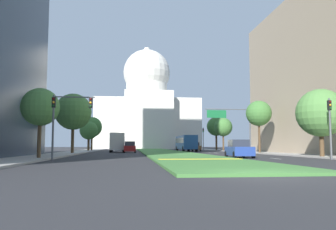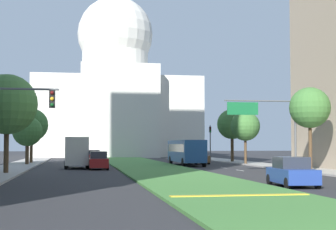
{
  "view_description": "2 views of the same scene",
  "coord_description": "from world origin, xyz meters",
  "px_view_note": "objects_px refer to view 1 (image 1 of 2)",
  "views": [
    {
      "loc": [
        -5.38,
        -12.85,
        1.25
      ],
      "look_at": [
        0.95,
        43.92,
        6.27
      ],
      "focal_mm": 36.25,
      "sensor_mm": 36.0,
      "label": 1
    },
    {
      "loc": [
        -7.28,
        -10.66,
        2.5
      ],
      "look_at": [
        1.38,
        41.24,
        5.38
      ],
      "focal_mm": 56.83,
      "sensor_mm": 36.0,
      "label": 2
    }
  ],
  "objects_px": {
    "sedan_midblock": "(130,147)",
    "box_truck_delivery": "(117,142)",
    "street_tree_right_far": "(223,127)",
    "traffic_light_far_right": "(203,136)",
    "city_bus": "(186,142)",
    "street_tree_right_distant": "(216,127)",
    "sedan_very_far": "(121,146)",
    "traffic_light_near_left": "(64,113)",
    "street_tree_right_mid": "(259,114)",
    "overhead_guide_sign": "(233,121)",
    "sedan_far_horizon": "(131,147)",
    "street_tree_left_distant": "(92,127)",
    "street_tree_left_mid": "(73,112)",
    "sedan_lead_stopped": "(239,149)",
    "traffic_light_near_right": "(330,120)",
    "street_tree_right_near": "(321,113)",
    "sedan_distant": "(195,147)",
    "street_tree_left_near": "(40,107)",
    "capitol_building": "(147,111)",
    "street_tree_left_far": "(89,131)"
  },
  "relations": [
    {
      "from": "street_tree_right_distant",
      "to": "street_tree_left_distant",
      "type": "bearing_deg",
      "value": 179.93
    },
    {
      "from": "capitol_building",
      "to": "street_tree_right_far",
      "type": "bearing_deg",
      "value": -75.59
    },
    {
      "from": "street_tree_right_mid",
      "to": "street_tree_right_far",
      "type": "bearing_deg",
      "value": 91.17
    },
    {
      "from": "street_tree_right_near",
      "to": "street_tree_left_mid",
      "type": "relative_size",
      "value": 0.8
    },
    {
      "from": "street_tree_right_distant",
      "to": "sedan_midblock",
      "type": "relative_size",
      "value": 1.7
    },
    {
      "from": "street_tree_left_distant",
      "to": "traffic_light_near_left",
      "type": "bearing_deg",
      "value": -86.48
    },
    {
      "from": "street_tree_left_mid",
      "to": "street_tree_right_distant",
      "type": "distance_m",
      "value": 35.7
    },
    {
      "from": "capitol_building",
      "to": "sedan_lead_stopped",
      "type": "xyz_separation_m",
      "value": [
        5.11,
        -80.38,
        -11.59
      ]
    },
    {
      "from": "street_tree_right_distant",
      "to": "box_truck_delivery",
      "type": "relative_size",
      "value": 1.13
    },
    {
      "from": "capitol_building",
      "to": "street_tree_left_far",
      "type": "distance_m",
      "value": 48.64
    },
    {
      "from": "overhead_guide_sign",
      "to": "street_tree_right_far",
      "type": "xyz_separation_m",
      "value": [
        3.34,
        17.08,
        -0.04
      ]
    },
    {
      "from": "traffic_light_near_left",
      "to": "sedan_very_far",
      "type": "distance_m",
      "value": 63.3
    },
    {
      "from": "sedan_midblock",
      "to": "box_truck_delivery",
      "type": "xyz_separation_m",
      "value": [
        -2.08,
        2.66,
        0.85
      ]
    },
    {
      "from": "sedan_distant",
      "to": "sedan_very_far",
      "type": "bearing_deg",
      "value": 123.42
    },
    {
      "from": "street_tree_left_distant",
      "to": "street_tree_left_near",
      "type": "bearing_deg",
      "value": -89.74
    },
    {
      "from": "box_truck_delivery",
      "to": "street_tree_right_far",
      "type": "bearing_deg",
      "value": 17.04
    },
    {
      "from": "traffic_light_near_right",
      "to": "box_truck_delivery",
      "type": "distance_m",
      "value": 36.22
    },
    {
      "from": "traffic_light_far_right",
      "to": "box_truck_delivery",
      "type": "distance_m",
      "value": 27.14
    },
    {
      "from": "traffic_light_near_left",
      "to": "street_tree_right_mid",
      "type": "bearing_deg",
      "value": 38.92
    },
    {
      "from": "sedan_midblock",
      "to": "sedan_very_far",
      "type": "height_order",
      "value": "sedan_very_far"
    },
    {
      "from": "street_tree_left_distant",
      "to": "street_tree_right_mid",
      "type": "bearing_deg",
      "value": -44.02
    },
    {
      "from": "street_tree_left_distant",
      "to": "sedan_far_horizon",
      "type": "height_order",
      "value": "street_tree_left_distant"
    },
    {
      "from": "sedan_far_horizon",
      "to": "city_bus",
      "type": "height_order",
      "value": "city_bus"
    },
    {
      "from": "traffic_light_near_right",
      "to": "street_tree_right_near",
      "type": "bearing_deg",
      "value": 70.13
    },
    {
      "from": "street_tree_left_distant",
      "to": "sedan_very_far",
      "type": "bearing_deg",
      "value": 73.68
    },
    {
      "from": "street_tree_right_far",
      "to": "street_tree_right_distant",
      "type": "distance_m",
      "value": 7.8
    },
    {
      "from": "sedan_midblock",
      "to": "city_bus",
      "type": "relative_size",
      "value": 0.39
    },
    {
      "from": "street_tree_right_mid",
      "to": "sedan_midblock",
      "type": "xyz_separation_m",
      "value": [
        -18.25,
        8.68,
        -4.86
      ]
    },
    {
      "from": "traffic_light_far_right",
      "to": "overhead_guide_sign",
      "type": "xyz_separation_m",
      "value": [
        -2.3,
        -30.33,
        1.38
      ]
    },
    {
      "from": "street_tree_right_far",
      "to": "box_truck_delivery",
      "type": "distance_m",
      "value": 21.1
    },
    {
      "from": "street_tree_right_near",
      "to": "sedan_distant",
      "type": "bearing_deg",
      "value": 97.96
    },
    {
      "from": "sedan_far_horizon",
      "to": "street_tree_left_distant",
      "type": "bearing_deg",
      "value": -133.5
    },
    {
      "from": "street_tree_right_distant",
      "to": "sedan_midblock",
      "type": "xyz_separation_m",
      "value": [
        -18.52,
        -16.54,
        -4.34
      ]
    },
    {
      "from": "street_tree_right_mid",
      "to": "sedan_lead_stopped",
      "type": "relative_size",
      "value": 1.7
    },
    {
      "from": "street_tree_right_mid",
      "to": "sedan_very_far",
      "type": "relative_size",
      "value": 1.73
    },
    {
      "from": "traffic_light_near_right",
      "to": "street_tree_right_mid",
      "type": "bearing_deg",
      "value": 85.9
    },
    {
      "from": "street_tree_right_far",
      "to": "box_truck_delivery",
      "type": "relative_size",
      "value": 1.01
    },
    {
      "from": "traffic_light_far_right",
      "to": "box_truck_delivery",
      "type": "relative_size",
      "value": 0.81
    },
    {
      "from": "street_tree_left_near",
      "to": "sedan_very_far",
      "type": "height_order",
      "value": "street_tree_left_near"
    },
    {
      "from": "traffic_light_far_right",
      "to": "traffic_light_near_left",
      "type": "bearing_deg",
      "value": -113.93
    },
    {
      "from": "street_tree_right_distant",
      "to": "city_bus",
      "type": "relative_size",
      "value": 0.66
    },
    {
      "from": "street_tree_left_mid",
      "to": "street_tree_right_mid",
      "type": "relative_size",
      "value": 1.1
    },
    {
      "from": "traffic_light_near_left",
      "to": "sedan_far_horizon",
      "type": "height_order",
      "value": "traffic_light_near_left"
    },
    {
      "from": "sedan_far_horizon",
      "to": "capitol_building",
      "type": "bearing_deg",
      "value": 80.91
    },
    {
      "from": "overhead_guide_sign",
      "to": "sedan_far_horizon",
      "type": "distance_m",
      "value": 36.59
    },
    {
      "from": "street_tree_right_far",
      "to": "traffic_light_far_right",
      "type": "bearing_deg",
      "value": 94.49
    },
    {
      "from": "sedan_very_far",
      "to": "box_truck_delivery",
      "type": "bearing_deg",
      "value": -89.59
    },
    {
      "from": "street_tree_right_far",
      "to": "sedan_lead_stopped",
      "type": "height_order",
      "value": "street_tree_right_far"
    },
    {
      "from": "sedan_very_far",
      "to": "street_tree_right_mid",
      "type": "bearing_deg",
      "value": -65.08
    },
    {
      "from": "sedan_midblock",
      "to": "sedan_far_horizon",
      "type": "relative_size",
      "value": 1.02
    }
  ]
}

